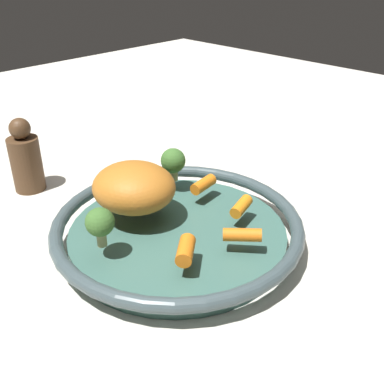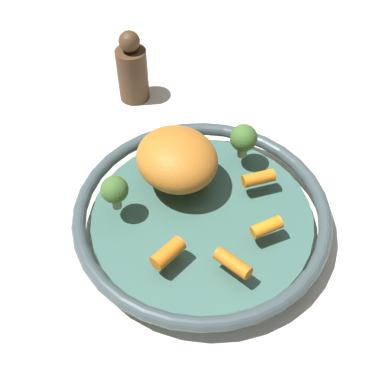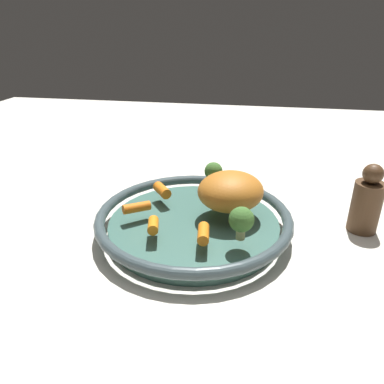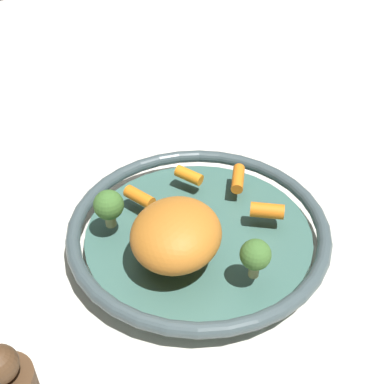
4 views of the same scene
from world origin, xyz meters
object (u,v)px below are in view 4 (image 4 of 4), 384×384
(broccoli_floret_small, at_px, (255,255))
(baby_carrot_near_rim, at_px, (267,211))
(baby_carrot_center, at_px, (139,197))
(baby_carrot_right, at_px, (189,175))
(broccoli_floret_large, at_px, (109,206))
(roast_chicken_piece, at_px, (176,234))
(serving_bowl, at_px, (199,233))
(baby_carrot_back, at_px, (238,179))

(broccoli_floret_small, bearing_deg, baby_carrot_near_rim, 31.16)
(broccoli_floret_small, bearing_deg, baby_carrot_center, 92.92)
(baby_carrot_right, relative_size, baby_carrot_center, 0.90)
(broccoli_floret_large, bearing_deg, roast_chicken_piece, -75.89)
(baby_carrot_near_rim, bearing_deg, broccoli_floret_large, 140.50)
(baby_carrot_center, height_order, broccoli_floret_small, broccoli_floret_small)
(serving_bowl, xyz_separation_m, broccoli_floret_large, (-0.09, 0.08, 0.05))
(roast_chicken_piece, relative_size, baby_carrot_near_rim, 2.67)
(baby_carrot_right, xyz_separation_m, broccoli_floret_large, (-0.14, 0.00, 0.02))
(baby_carrot_center, bearing_deg, broccoli_floret_small, -87.08)
(broccoli_floret_small, bearing_deg, roast_chicken_piece, 115.40)
(baby_carrot_near_rim, distance_m, broccoli_floret_large, 0.21)
(baby_carrot_near_rim, bearing_deg, serving_bowl, 142.32)
(baby_carrot_back, height_order, baby_carrot_center, same)
(broccoli_floret_large, bearing_deg, baby_carrot_right, -0.60)
(baby_carrot_right, bearing_deg, broccoli_floret_small, -111.58)
(baby_carrot_back, bearing_deg, baby_carrot_right, 129.96)
(baby_carrot_near_rim, xyz_separation_m, baby_carrot_back, (0.03, 0.08, -0.00))
(roast_chicken_piece, height_order, baby_carrot_center, roast_chicken_piece)
(baby_carrot_back, bearing_deg, serving_bowl, -168.87)
(serving_bowl, height_order, broccoli_floret_large, broccoli_floret_large)
(broccoli_floret_small, height_order, broccoli_floret_large, broccoli_floret_large)
(baby_carrot_near_rim, height_order, broccoli_floret_small, broccoli_floret_small)
(baby_carrot_right, bearing_deg, baby_carrot_center, 172.42)
(baby_carrot_near_rim, bearing_deg, baby_carrot_center, 126.06)
(baby_carrot_right, bearing_deg, roast_chicken_piece, -139.62)
(serving_bowl, bearing_deg, broccoli_floret_large, 139.06)
(baby_carrot_near_rim, xyz_separation_m, baby_carrot_center, (-0.10, 0.14, -0.00))
(baby_carrot_right, relative_size, broccoli_floret_small, 0.76)
(roast_chicken_piece, relative_size, broccoli_floret_small, 2.25)
(baby_carrot_back, xyz_separation_m, broccoli_floret_small, (-0.12, -0.13, 0.03))
(serving_bowl, height_order, baby_carrot_near_rim, baby_carrot_near_rim)
(baby_carrot_right, height_order, broccoli_floret_small, broccoli_floret_small)
(baby_carrot_near_rim, relative_size, baby_carrot_back, 0.91)
(baby_carrot_near_rim, xyz_separation_m, baby_carrot_right, (-0.02, 0.13, -0.00))
(roast_chicken_piece, relative_size, baby_carrot_center, 2.64)
(serving_bowl, bearing_deg, baby_carrot_back, 11.13)
(baby_carrot_right, bearing_deg, serving_bowl, -125.74)
(roast_chicken_piece, xyz_separation_m, broccoli_floret_large, (-0.03, 0.10, -0.00))
(serving_bowl, xyz_separation_m, baby_carrot_center, (-0.03, 0.09, 0.03))
(baby_carrot_right, distance_m, broccoli_floret_large, 0.15)
(baby_carrot_center, height_order, broccoli_floret_large, broccoli_floret_large)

